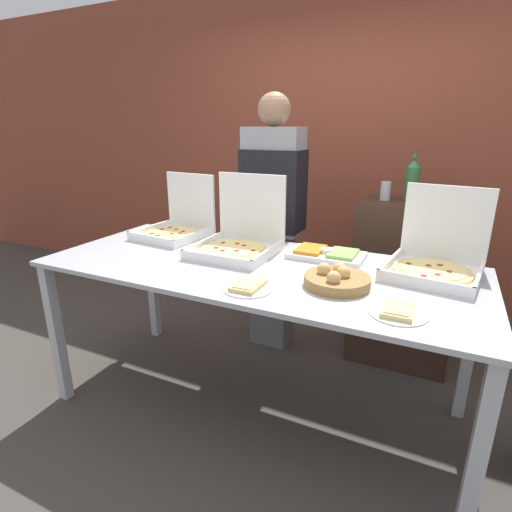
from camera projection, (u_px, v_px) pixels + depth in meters
ground_plane at (256, 405)px, 2.43m from camera, size 16.00×16.00×0.00m
brick_wall_behind at (340, 152)px, 3.45m from camera, size 10.00×0.06×2.80m
buffet_table at (256, 281)px, 2.18m from camera, size 2.31×0.98×0.91m
pizza_box_far_left at (239, 239)px, 2.35m from camera, size 0.44×0.46×0.44m
pizza_box_near_left at (435, 259)px, 2.00m from camera, size 0.48×0.50×0.42m
pizza_box_near_right at (177, 225)px, 2.69m from camera, size 0.44×0.46×0.40m
paper_plate_front_left at (398, 311)px, 1.59m from camera, size 0.23×0.23×0.03m
paper_plate_front_center at (248, 286)px, 1.83m from camera, size 0.23×0.23×0.03m
veggie_tray at (326, 254)px, 2.26m from camera, size 0.42×0.24×0.05m
bread_basket at (337, 279)px, 1.85m from camera, size 0.31×0.31×0.10m
sideboard_podium at (404, 283)px, 2.79m from camera, size 0.67×0.46×1.14m
soda_bottle at (412, 179)px, 2.64m from camera, size 0.09×0.09×0.32m
soda_can_silver at (385, 191)px, 2.67m from camera, size 0.07×0.07×0.12m
soda_can_colored at (435, 195)px, 2.53m from camera, size 0.07×0.07×0.12m
person_server_vest at (273, 212)px, 2.84m from camera, size 0.42×0.24×1.83m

